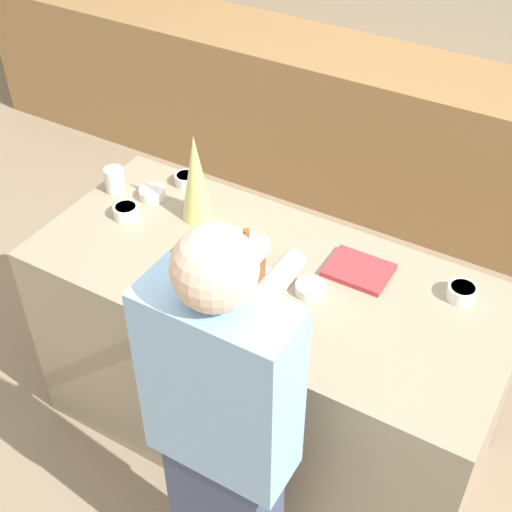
{
  "coord_description": "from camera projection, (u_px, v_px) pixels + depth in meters",
  "views": [
    {
      "loc": [
        0.91,
        -1.63,
        2.56
      ],
      "look_at": [
        -0.04,
        0.0,
        0.96
      ],
      "focal_mm": 50.0,
      "sensor_mm": 36.0,
      "label": 1
    }
  ],
  "objects": [
    {
      "name": "baking_tray",
      "position": [
        229.0,
        281.0,
        2.46
      ],
      "size": [
        0.39,
        0.27,
        0.01
      ],
      "color": "#B2B2BC",
      "rests_on": "kitchen_island"
    },
    {
      "name": "back_cabinet_block",
      "position": [
        426.0,
        148.0,
        3.99
      ],
      "size": [
        6.0,
        0.6,
        0.89
      ],
      "color": "#9E7547",
      "rests_on": "ground_plane"
    },
    {
      "name": "kitchen_island",
      "position": [
        266.0,
        359.0,
        2.79
      ],
      "size": [
        1.73,
        0.77,
        0.9
      ],
      "color": "gray",
      "rests_on": "ground_plane"
    },
    {
      "name": "person",
      "position": [
        224.0,
        441.0,
        2.06
      ],
      "size": [
        0.42,
        0.52,
        1.6
      ],
      "color": "#424C6B",
      "rests_on": "ground_plane"
    },
    {
      "name": "decorative_tree",
      "position": [
        196.0,
        178.0,
        2.64
      ],
      "size": [
        0.12,
        0.12,
        0.36
      ],
      "color": "#DBD675",
      "rests_on": "kitchen_island"
    },
    {
      "name": "candy_bowl_far_left",
      "position": [
        152.0,
        193.0,
        2.84
      ],
      "size": [
        0.1,
        0.1,
        0.04
      ],
      "color": "white",
      "rests_on": "kitchen_island"
    },
    {
      "name": "cookbook",
      "position": [
        359.0,
        270.0,
        2.5
      ],
      "size": [
        0.22,
        0.17,
        0.02
      ],
      "color": "#B23338",
      "rests_on": "kitchen_island"
    },
    {
      "name": "candy_bowl_near_tray_right",
      "position": [
        126.0,
        211.0,
        2.74
      ],
      "size": [
        0.1,
        0.1,
        0.05
      ],
      "color": "white",
      "rests_on": "kitchen_island"
    },
    {
      "name": "ground_plane",
      "position": [
        265.0,
        428.0,
        3.08
      ],
      "size": [
        12.0,
        12.0,
        0.0
      ],
      "primitive_type": "plane",
      "color": "gray"
    },
    {
      "name": "mug",
      "position": [
        115.0,
        180.0,
        2.85
      ],
      "size": [
        0.08,
        0.08,
        0.1
      ],
      "color": "white",
      "rests_on": "kitchen_island"
    },
    {
      "name": "candy_bowl_beside_tree",
      "position": [
        186.0,
        179.0,
        2.91
      ],
      "size": [
        0.1,
        0.1,
        0.04
      ],
      "color": "silver",
      "rests_on": "kitchen_island"
    },
    {
      "name": "candy_bowl_center_rear",
      "position": [
        462.0,
        292.0,
        2.39
      ],
      "size": [
        0.1,
        0.1,
        0.05
      ],
      "color": "white",
      "rests_on": "kitchen_island"
    },
    {
      "name": "candy_bowl_near_tray_left",
      "position": [
        310.0,
        288.0,
        2.41
      ],
      "size": [
        0.1,
        0.1,
        0.04
      ],
      "color": "white",
      "rests_on": "kitchen_island"
    },
    {
      "name": "gingerbread_house",
      "position": [
        229.0,
        262.0,
        2.41
      ],
      "size": [
        0.21,
        0.2,
        0.22
      ],
      "color": "brown",
      "rests_on": "baking_tray"
    }
  ]
}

